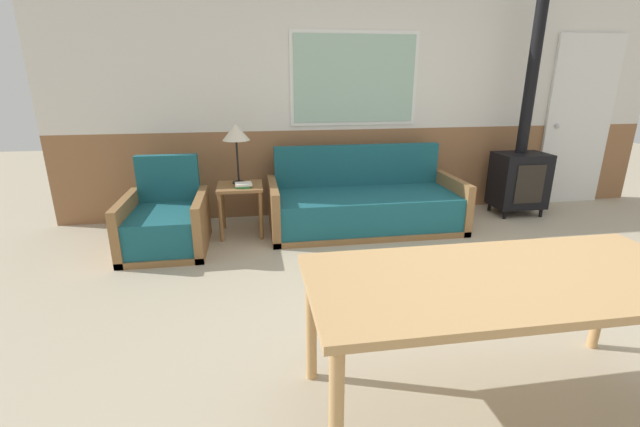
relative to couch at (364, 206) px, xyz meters
name	(u,v)px	position (x,y,z in m)	size (l,w,h in m)	color
ground_plane	(469,324)	(0.21, -1.99, -0.25)	(16.00, 16.00, 0.00)	#B2A58C
wall_back	(371,98)	(0.20, 0.64, 1.11)	(7.20, 0.09, 2.70)	#8E603D
couch	(364,206)	(0.00, 0.00, 0.00)	(2.06, 0.89, 0.86)	olive
armchair	(166,224)	(-2.04, -0.26, -0.01)	(0.76, 0.87, 0.85)	olive
side_table	(240,195)	(-1.33, 0.04, 0.18)	(0.46, 0.46, 0.53)	olive
table_lamp	(236,134)	(-1.34, 0.12, 0.80)	(0.28, 0.28, 0.62)	black
book_stack	(243,185)	(-1.29, -0.04, 0.30)	(0.18, 0.17, 0.04)	#2D7F3D
dining_table	(507,289)	(-0.03, -2.69, 0.41)	(1.89, 0.81, 0.73)	tan
wood_stove	(521,164)	(1.95, 0.20, 0.36)	(0.59, 0.43, 2.56)	black
entry_door	(578,122)	(2.92, 0.58, 0.79)	(0.90, 0.09, 2.09)	white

